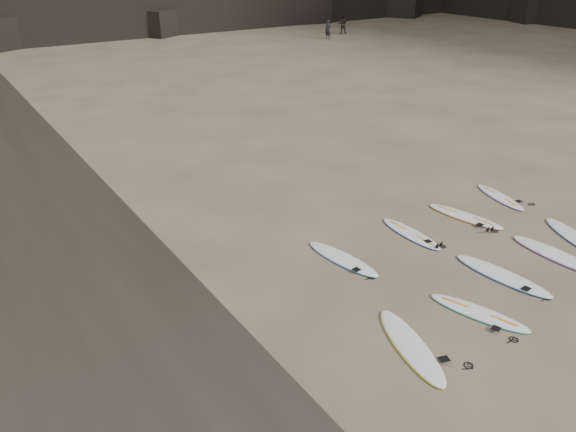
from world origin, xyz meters
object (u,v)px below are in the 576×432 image
surfboard_0 (411,345)px  surfboard_8 (500,197)px  surfboard_5 (343,258)px  person_b (342,24)px  surfboard_3 (558,255)px  person_a (328,30)px  surfboard_7 (465,216)px  surfboard_1 (479,312)px  surfboard_2 (502,275)px  surfboard_4 (574,237)px  surfboard_6 (411,233)px

surfboard_0 → surfboard_8: 8.99m
surfboard_5 → person_b: (26.69, 33.71, 0.83)m
surfboard_3 → person_a: 39.37m
surfboard_0 → surfboard_7: surfboard_0 is taller
surfboard_1 → person_b: size_ratio=1.35×
surfboard_2 → surfboard_7: surfboard_2 is taller
surfboard_2 → person_b: (23.82, 36.64, 0.83)m
person_b → surfboard_4: bearing=98.6°
person_b → surfboard_8: bearing=97.2°
surfboard_2 → surfboard_5: surfboard_2 is taller
surfboard_6 → surfboard_7: 2.24m
surfboard_2 → surfboard_8: 5.23m
surfboard_4 → surfboard_5: surfboard_4 is taller
surfboard_8 → person_b: (19.72, 33.39, 0.84)m
surfboard_2 → surfboard_8: bearing=32.1°
person_a → person_b: person_b is taller
surfboard_2 → surfboard_1: bearing=-164.1°
person_b → surfboard_5: bearing=89.4°
surfboard_4 → surfboard_6: 4.70m
surfboard_2 → surfboard_5: 4.11m
surfboard_4 → person_b: bearing=83.0°
surfboard_5 → surfboard_3: bearing=-39.8°
person_a → surfboard_6: bearing=-52.1°
surfboard_5 → surfboard_7: 4.82m
surfboard_3 → surfboard_4: (1.39, 0.38, -0.00)m
surfboard_6 → person_b: bearing=55.9°
person_a → person_b: 3.86m
surfboard_2 → surfboard_4: size_ratio=1.06×
surfboard_0 → surfboard_6: (3.66, 3.71, -0.01)m
surfboard_3 → person_b: (21.71, 36.82, 0.83)m
surfboard_8 → surfboard_5: bearing=-162.8°
surfboard_0 → surfboard_6: bearing=62.5°
surfboard_0 → surfboard_4: (7.45, 0.94, -0.00)m
surfboard_4 → person_a: size_ratio=1.55×
surfboard_2 → surfboard_5: bearing=128.2°
surfboard_6 → surfboard_7: surfboard_7 is taller
surfboard_2 → surfboard_3: size_ratio=0.97×
surfboard_2 → person_a: 40.24m
surfboard_4 → person_a: bearing=85.7°
surfboard_7 → person_a: 36.77m
surfboard_2 → person_b: 43.71m
surfboard_2 → surfboard_7: size_ratio=1.07×
surfboard_0 → person_b: bearing=70.5°
surfboard_3 → surfboard_7: surfboard_3 is taller
surfboard_3 → person_a: person_a is taller
surfboard_2 → surfboard_3: bearing=-11.2°
surfboard_6 → person_a: 37.88m
surfboard_6 → surfboard_1: bearing=-110.6°
surfboard_1 → surfboard_6: bearing=50.2°
person_a → person_b: (3.26, 2.05, 0.06)m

